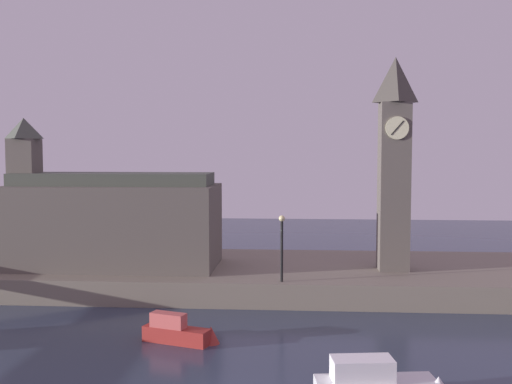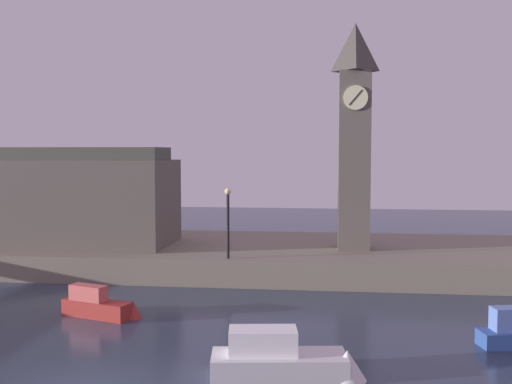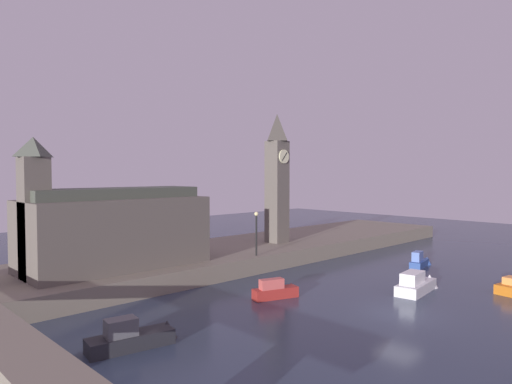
{
  "view_description": "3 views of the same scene",
  "coord_description": "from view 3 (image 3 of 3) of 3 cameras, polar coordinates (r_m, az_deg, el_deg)",
  "views": [
    {
      "loc": [
        2.88,
        -20.01,
        9.15
      ],
      "look_at": [
        0.45,
        15.03,
        6.7
      ],
      "focal_mm": 42.53,
      "sensor_mm": 36.0,
      "label": 1
    },
    {
      "loc": [
        7.24,
        -17.22,
        7.37
      ],
      "look_at": [
        3.18,
        17.58,
        4.98
      ],
      "focal_mm": 41.71,
      "sensor_mm": 36.0,
      "label": 2
    },
    {
      "loc": [
        -25.76,
        -13.98,
        8.8
      ],
      "look_at": [
        1.87,
        14.68,
        7.13
      ],
      "focal_mm": 31.98,
      "sensor_mm": 36.0,
      "label": 3
    }
  ],
  "objects": [
    {
      "name": "clock_tower",
      "position": [
        47.78,
        2.65,
        2.0
      ],
      "size": [
        2.05,
        2.1,
        13.45
      ],
      "color": "#5B544C",
      "rests_on": "far_embankment"
    },
    {
      "name": "far_embankment",
      "position": [
        43.39,
        -6.74,
        -8.3
      ],
      "size": [
        70.0,
        12.0,
        1.5
      ],
      "primitive_type": "cube",
      "color": "slate",
      "rests_on": "ground"
    },
    {
      "name": "boat_dinghy_red",
      "position": [
        32.84,
        2.66,
        -12.18
      ],
      "size": [
        3.87,
        1.9,
        1.43
      ],
      "color": "maroon",
      "rests_on": "ground"
    },
    {
      "name": "boat_tour_blue",
      "position": [
        45.96,
        19.86,
        -8.14
      ],
      "size": [
        3.75,
        1.61,
        1.54
      ],
      "color": "#2D4C93",
      "rests_on": "ground"
    },
    {
      "name": "parliament_hall",
      "position": [
        36.83,
        -17.62,
        -4.36
      ],
      "size": [
        13.67,
        6.16,
        9.74
      ],
      "color": "#5B544C",
      "rests_on": "far_embankment"
    },
    {
      "name": "ground_plane",
      "position": [
        30.6,
        17.36,
        -14.42
      ],
      "size": [
        120.0,
        120.0,
        0.0
      ],
      "primitive_type": "plane",
      "color": "#2D384C"
    },
    {
      "name": "bridge_span",
      "position": [
        21.15,
        -29.31,
        -16.7
      ],
      "size": [
        2.12,
        28.87,
        2.69
      ],
      "color": "slate",
      "rests_on": "ground"
    },
    {
      "name": "boat_ferry_white",
      "position": [
        36.56,
        19.66,
        -10.77
      ],
      "size": [
        5.31,
        2.15,
        1.72
      ],
      "color": "silver",
      "rests_on": "ground"
    },
    {
      "name": "streetlamp",
      "position": [
        40.21,
        0.04,
        -4.57
      ],
      "size": [
        0.36,
        0.36,
        3.87
      ],
      "color": "black",
      "rests_on": "far_embankment"
    },
    {
      "name": "boat_barge_dark",
      "position": [
        24.9,
        -14.62,
        -17.07
      ],
      "size": [
        5.04,
        1.99,
        1.76
      ],
      "color": "#232328",
      "rests_on": "ground"
    }
  ]
}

